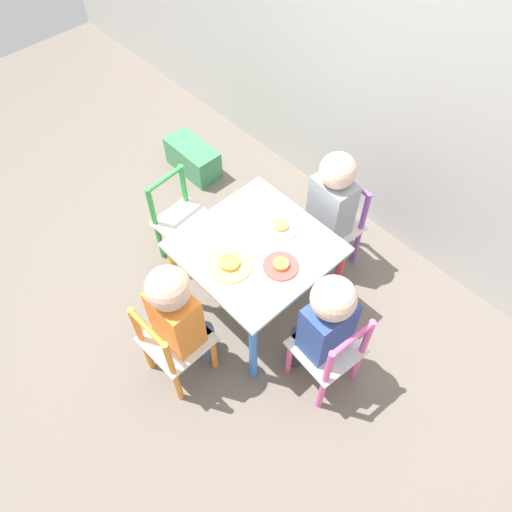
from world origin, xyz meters
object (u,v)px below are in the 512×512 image
at_px(child_back, 330,205).
at_px(plate_front, 230,264).
at_px(chair_orange, 173,344).
at_px(chair_green, 183,222).
at_px(child_front, 178,312).
at_px(child_right, 325,321).
at_px(chair_pink, 330,353).
at_px(kids_table, 256,256).
at_px(plate_right, 281,266).
at_px(chair_purple, 334,226).
at_px(storage_bin, 193,158).
at_px(plate_back, 281,226).

height_order(child_back, plate_front, child_back).
bearing_deg(chair_orange, chair_green, -43.32).
bearing_deg(plate_front, child_front, -87.25).
bearing_deg(child_front, child_right, -138.30).
bearing_deg(chair_pink, kids_table, -90.00).
distance_m(child_back, plate_right, 0.46).
bearing_deg(child_back, plate_front, -88.73).
bearing_deg(chair_pink, chair_green, -84.99).
relative_size(chair_orange, chair_pink, 1.00).
distance_m(chair_purple, chair_green, 0.77).
relative_size(chair_orange, plate_front, 2.68).
bearing_deg(chair_pink, storage_bin, -101.50).
relative_size(chair_green, plate_right, 3.39).
bearing_deg(plate_right, child_back, 104.41).
xyz_separation_m(kids_table, chair_green, (-0.50, -0.05, -0.16)).
bearing_deg(child_front, kids_table, -90.00).
xyz_separation_m(child_front, child_right, (0.43, 0.41, -0.01)).
distance_m(chair_orange, child_back, 0.97).
bearing_deg(child_front, storage_bin, -41.72).
bearing_deg(child_right, chair_pink, 90.00).
height_order(chair_green, storage_bin, chair_green).
bearing_deg(plate_back, chair_green, -158.51).
relative_size(child_front, child_right, 1.02).
relative_size(chair_pink, child_back, 0.69).
xyz_separation_m(child_front, child_back, (0.02, 0.88, -0.00)).
distance_m(chair_pink, child_right, 0.20).
xyz_separation_m(chair_orange, storage_bin, (-1.00, 0.90, -0.16)).
bearing_deg(chair_purple, child_back, -90.00).
distance_m(chair_purple, child_right, 0.70).
height_order(chair_green, child_right, child_right).
relative_size(child_right, plate_right, 4.74).
relative_size(chair_orange, child_back, 0.69).
distance_m(kids_table, plate_front, 0.17).
height_order(chair_purple, child_right, child_right).
bearing_deg(child_back, chair_green, -132.97).
bearing_deg(chair_orange, kids_table, -90.00).
relative_size(plate_back, storage_bin, 0.44).
relative_size(child_front, plate_front, 3.83).
xyz_separation_m(child_back, storage_bin, (-1.03, -0.05, -0.36)).
height_order(chair_orange, child_front, child_front).
bearing_deg(plate_front, chair_green, 167.98).
height_order(child_back, plate_back, child_back).
bearing_deg(child_right, chair_orange, -37.57).
bearing_deg(chair_green, plate_front, -107.18).
distance_m(plate_front, plate_back, 0.30).
distance_m(child_right, plate_front, 0.46).
height_order(chair_orange, plate_front, chair_orange).
bearing_deg(child_right, kids_table, -90.00).
xyz_separation_m(kids_table, chair_orange, (0.02, -0.50, -0.16)).
height_order(child_right, child_back, child_back).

